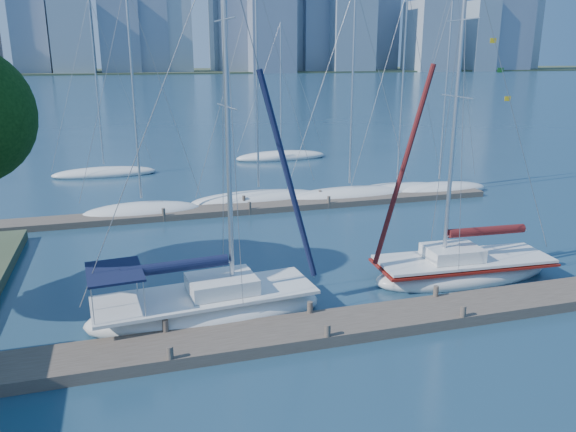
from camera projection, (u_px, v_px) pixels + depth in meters
name	position (u px, v px, depth m)	size (l,w,h in m)	color
ground	(318.00, 334.00, 19.07)	(700.00, 700.00, 0.00)	#18354E
near_dock	(318.00, 329.00, 19.02)	(26.00, 2.00, 0.40)	#4B4237
far_dock	(263.00, 207.00, 34.32)	(30.00, 1.80, 0.36)	#4B4237
far_shore	(130.00, 72.00, 314.23)	(800.00, 100.00, 1.50)	#38472D
sailboat_navy	(206.00, 292.00, 19.90)	(8.63, 3.48, 13.42)	white
sailboat_maroon	(464.00, 254.00, 23.55)	(8.09, 3.05, 13.63)	white
bg_boat_1	(142.00, 211.00, 33.03)	(7.03, 2.77, 13.23)	white
bg_boat_2	(259.00, 199.00, 35.94)	(9.08, 4.95, 13.98)	white
bg_boat_3	(349.00, 195.00, 36.94)	(9.13, 3.29, 13.59)	white
bg_boat_4	(397.00, 190.00, 38.31)	(7.76, 3.53, 13.51)	white
bg_boat_5	(438.00, 189.00, 38.54)	(7.57, 4.10, 14.68)	white
bg_boat_6	(105.00, 173.00, 44.04)	(8.10, 4.73, 13.48)	white
bg_boat_7	(281.00, 156.00, 51.08)	(8.56, 3.32, 12.23)	white
skyline	(167.00, 4.00, 283.33)	(502.86, 51.31, 117.86)	#839BAA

